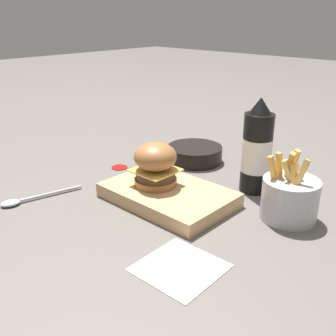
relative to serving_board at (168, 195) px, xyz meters
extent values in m
plane|color=#5B5651|center=(0.04, -0.04, -0.02)|extent=(6.00, 6.00, 0.00)
cube|color=tan|center=(0.00, 0.00, 0.00)|extent=(0.28, 0.19, 0.03)
cylinder|color=#9E6638|center=(0.03, 0.00, 0.02)|extent=(0.10, 0.10, 0.02)
cylinder|color=#4C3323|center=(0.03, 0.00, 0.04)|extent=(0.09, 0.09, 0.02)
cube|color=#EAC656|center=(0.03, 0.00, 0.05)|extent=(0.09, 0.09, 0.00)
ellipsoid|color=#9E6638|center=(0.03, 0.00, 0.08)|extent=(0.10, 0.10, 0.06)
cylinder|color=black|center=(-0.11, -0.19, 0.08)|extent=(0.07, 0.07, 0.19)
cylinder|color=silver|center=(-0.11, -0.19, 0.08)|extent=(0.07, 0.07, 0.08)
cone|color=black|center=(-0.11, -0.19, 0.19)|extent=(0.05, 0.05, 0.04)
cylinder|color=#B7B7BC|center=(-0.24, -0.11, 0.03)|extent=(0.12, 0.12, 0.09)
cube|color=gold|center=(-0.23, -0.12, 0.08)|extent=(0.03, 0.04, 0.10)
cube|color=gold|center=(-0.21, -0.09, 0.08)|extent=(0.03, 0.02, 0.09)
cube|color=gold|center=(-0.22, -0.14, 0.08)|extent=(0.03, 0.03, 0.10)
cube|color=gold|center=(-0.26, -0.10, 0.08)|extent=(0.03, 0.03, 0.09)
cube|color=gold|center=(-0.21, -0.11, 0.08)|extent=(0.02, 0.02, 0.09)
cube|color=gold|center=(-0.23, -0.11, 0.07)|extent=(0.03, 0.01, 0.06)
cube|color=gold|center=(-0.25, -0.10, 0.07)|extent=(0.03, 0.02, 0.08)
cube|color=gold|center=(-0.24, -0.10, 0.08)|extent=(0.04, 0.03, 0.08)
cube|color=gold|center=(-0.24, -0.10, 0.07)|extent=(0.02, 0.03, 0.07)
cylinder|color=black|center=(0.12, -0.24, 0.01)|extent=(0.16, 0.16, 0.04)
cylinder|color=#669356|center=(0.12, -0.24, 0.03)|extent=(0.13, 0.13, 0.01)
cylinder|color=#B2B2B7|center=(0.22, 0.17, -0.01)|extent=(0.04, 0.14, 0.01)
ellipsoid|color=#B2B2B7|center=(0.24, 0.26, -0.01)|extent=(0.04, 0.05, 0.01)
cylinder|color=#9E140F|center=(0.24, -0.06, -0.01)|extent=(0.04, 0.04, 0.00)
cube|color=beige|center=(-0.19, 0.17, -0.01)|extent=(0.14, 0.14, 0.00)
camera|label=1|loc=(-0.55, 0.59, 0.39)|focal=42.00mm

